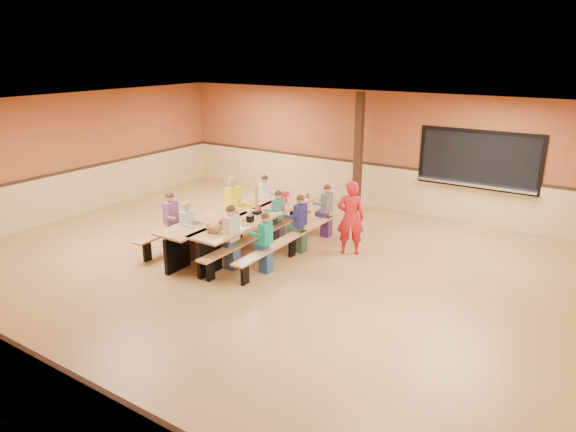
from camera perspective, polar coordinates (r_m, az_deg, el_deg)
The scene contains 23 objects.
ground at distance 9.83m, azimuth -2.73°, elevation -5.92°, with size 12.00×12.00×0.00m, color olive.
room_envelope at distance 9.57m, azimuth -2.79°, elevation -2.15°, with size 12.04×10.04×3.02m.
kitchen_pass_through at distance 12.76m, azimuth 20.38°, elevation 5.62°, with size 2.78×0.28×1.38m.
structural_post at distance 13.13m, azimuth 7.81°, elevation 6.96°, with size 0.18×0.18×3.00m, color black.
cafeteria_table_main at distance 10.67m, azimuth -3.27°, elevation -0.94°, with size 1.91×3.70×0.74m.
cafeteria_table_second at distance 10.89m, azimuth -6.56°, elevation -0.63°, with size 1.91×3.70×0.74m.
seated_child_white_left at distance 10.28m, azimuth -11.07°, elevation -1.65°, with size 0.35×0.29×1.17m, color #BABAC1, non-canonical shape.
seated_adult_yellow at distance 11.24m, azimuth -6.11°, elevation 0.89°, with size 0.46×0.37×1.39m, color yellow, non-canonical shape.
seated_child_grey_left at distance 12.17m, azimuth -2.59°, elevation 1.79°, with size 0.35×0.29×1.17m, color white, non-canonical shape.
seated_child_teal_right at distance 9.51m, azimuth -2.49°, elevation -3.05°, with size 0.34×0.28×1.15m, color #12886A, non-canonical shape.
seated_child_navy_right at distance 10.45m, azimuth 1.38°, elevation -0.91°, with size 0.36×0.30×1.19m, color navy, non-canonical shape.
seated_child_char_right at distance 11.37m, azimuth 4.33°, elevation 0.56°, with size 0.35×0.29×1.17m, color #525B5E, non-canonical shape.
seated_child_purple_sec at distance 10.81m, azimuth -12.82°, elevation -0.64°, with size 0.38×0.31×1.22m, color #7A4C78, non-canonical shape.
seated_child_green_sec at distance 10.88m, azimuth -1.08°, elevation -0.21°, with size 0.35×0.28×1.17m, color #37836B, non-canonical shape.
seated_child_tan_sec at distance 9.69m, azimuth -6.27°, elevation -2.43°, with size 0.38×0.31×1.24m, color beige, non-canonical shape.
standing_woman at distance 10.38m, azimuth 6.96°, elevation -0.18°, with size 0.56×0.37×1.54m, color red.
punch_pitcher at distance 11.47m, azimuth -0.46°, elevation 2.16°, with size 0.16×0.16×0.22m, color red.
chip_bowl at distance 9.69m, azimuth -8.14°, elevation -1.29°, with size 0.32×0.32×0.15m, color orange, non-canonical shape.
napkin_dispenser at distance 10.16m, azimuth -4.22°, elevation -0.29°, with size 0.10×0.14×0.13m, color black.
condiment_mustard at distance 10.37m, azimuth -4.14°, elevation 0.23°, with size 0.06×0.06×0.17m, color yellow.
condiment_ketchup at distance 10.33m, azimuth -5.76°, elevation 0.11°, with size 0.06×0.06×0.17m, color #B2140F.
table_paddle at distance 10.62m, azimuth -3.52°, elevation 0.96°, with size 0.16×0.16×0.56m.
place_settings at distance 10.58m, azimuth -3.29°, elevation 0.44°, with size 0.65×3.30×0.11m, color beige, non-canonical shape.
Camera 1 is at (5.29, -7.26, 4.00)m, focal length 32.00 mm.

